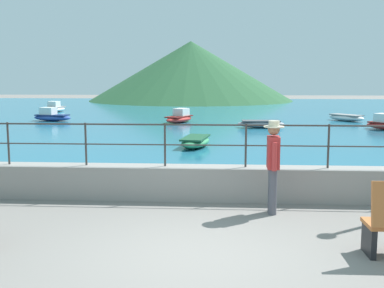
# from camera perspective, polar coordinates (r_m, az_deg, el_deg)

# --- Properties ---
(ground_plane) EXTENTS (120.00, 120.00, 0.00)m
(ground_plane) POSITION_cam_1_polar(r_m,az_deg,el_deg) (7.08, 0.56, -13.12)
(ground_plane) COLOR slate
(promenade_wall) EXTENTS (20.00, 0.56, 0.70)m
(promenade_wall) POSITION_cam_1_polar(r_m,az_deg,el_deg) (10.05, 1.56, -4.65)
(promenade_wall) COLOR gray
(promenade_wall) RESTS_ON ground
(railing) EXTENTS (18.44, 0.04, 0.90)m
(railing) POSITION_cam_1_polar(r_m,az_deg,el_deg) (9.88, 1.58, 0.84)
(railing) COLOR #383330
(railing) RESTS_ON promenade_wall
(lake_water) EXTENTS (64.00, 44.32, 0.06)m
(lake_water) POSITION_cam_1_polar(r_m,az_deg,el_deg) (32.54, 3.05, 3.57)
(lake_water) COLOR #236B89
(lake_water) RESTS_ON ground
(hill_main) EXTENTS (21.38, 21.38, 6.20)m
(hill_main) POSITION_cam_1_polar(r_m,az_deg,el_deg) (50.70, -0.13, 8.65)
(hill_main) COLOR #285633
(hill_main) RESTS_ON ground
(hill_secondary) EXTENTS (14.45, 14.45, 4.49)m
(hill_secondary) POSITION_cam_1_polar(r_m,az_deg,el_deg) (52.90, -2.88, 7.68)
(hill_secondary) COLOR #285633
(hill_secondary) RESTS_ON ground
(person_walking) EXTENTS (0.38, 0.57, 1.75)m
(person_walking) POSITION_cam_1_polar(r_m,az_deg,el_deg) (9.04, 9.61, -2.14)
(person_walking) COLOR #4C4C56
(person_walking) RESTS_ON ground
(boat_1) EXTENTS (1.23, 2.41, 0.36)m
(boat_1) POSITION_cam_1_polar(r_m,az_deg,el_deg) (17.14, 0.41, 0.32)
(boat_1) COLOR #338C59
(boat_1) RESTS_ON lake_water
(boat_3) EXTENTS (2.32, 0.97, 0.36)m
(boat_3) POSITION_cam_1_polar(r_m,az_deg,el_deg) (23.79, 8.19, 2.40)
(boat_3) COLOR gray
(boat_3) RESTS_ON lake_water
(boat_4) EXTENTS (2.44, 1.38, 0.76)m
(boat_4) POSITION_cam_1_polar(r_m,az_deg,el_deg) (28.36, -16.37, 3.20)
(boat_4) COLOR #2D4C9E
(boat_4) RESTS_ON lake_water
(boat_5) EXTENTS (1.77, 2.47, 0.76)m
(boat_5) POSITION_cam_1_polar(r_m,az_deg,el_deg) (26.30, -1.50, 3.17)
(boat_5) COLOR red
(boat_5) RESTS_ON lake_water
(boat_6) EXTENTS (2.14, 2.36, 0.36)m
(boat_6) POSITION_cam_1_polar(r_m,az_deg,el_deg) (28.61, 17.87, 3.03)
(boat_6) COLOR white
(boat_6) RESTS_ON lake_water
(boat_7) EXTENTS (1.12, 2.38, 0.76)m
(boat_7) POSITION_cam_1_polar(r_m,az_deg,el_deg) (35.55, -15.93, 4.13)
(boat_7) COLOR white
(boat_7) RESTS_ON lake_water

